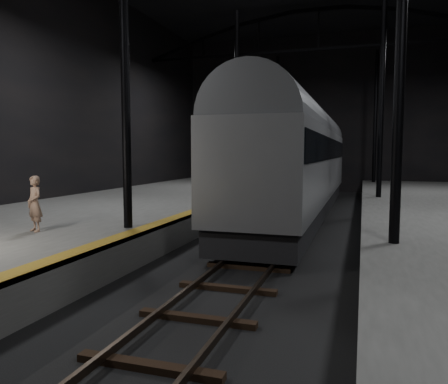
% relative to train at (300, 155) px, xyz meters
% --- Properties ---
extents(ground, '(44.00, 44.00, 0.00)m').
position_rel_train_xyz_m(ground, '(0.00, -6.21, -3.17)').
color(ground, black).
rests_on(ground, ground).
extents(platform_left, '(9.00, 43.80, 1.00)m').
position_rel_train_xyz_m(platform_left, '(-7.50, -6.21, -2.67)').
color(platform_left, '#52524F').
rests_on(platform_left, ground).
extents(tactile_strip, '(0.50, 43.80, 0.01)m').
position_rel_train_xyz_m(tactile_strip, '(-3.25, -6.21, -2.17)').
color(tactile_strip, olive).
rests_on(tactile_strip, platform_left).
extents(track, '(2.40, 43.00, 0.24)m').
position_rel_train_xyz_m(track, '(0.00, -6.21, -3.10)').
color(track, '#3F3328').
rests_on(track, ground).
extents(train, '(3.18, 21.26, 5.68)m').
position_rel_train_xyz_m(train, '(0.00, 0.00, 0.00)').
color(train, '#A5A8AD').
rests_on(train, ground).
extents(woman, '(0.70, 0.60, 1.62)m').
position_rel_train_xyz_m(woman, '(-6.00, -11.64, -1.36)').
color(woman, '#A27B63').
rests_on(woman, platform_left).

